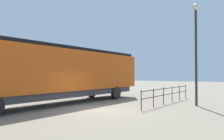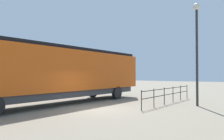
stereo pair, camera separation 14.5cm
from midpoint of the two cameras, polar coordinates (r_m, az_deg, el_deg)
ground_plane at (r=13.77m, az=-3.55°, el=-10.01°), size 120.00×120.00×0.00m
locomotive at (r=16.71m, az=-11.75°, el=-0.56°), size 3.06×16.35×4.07m
lamp_post at (r=16.38m, az=21.05°, el=7.53°), size 0.46×0.46×6.97m
platform_fence at (r=17.10m, az=14.51°, el=-5.66°), size 0.05×8.32×1.20m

